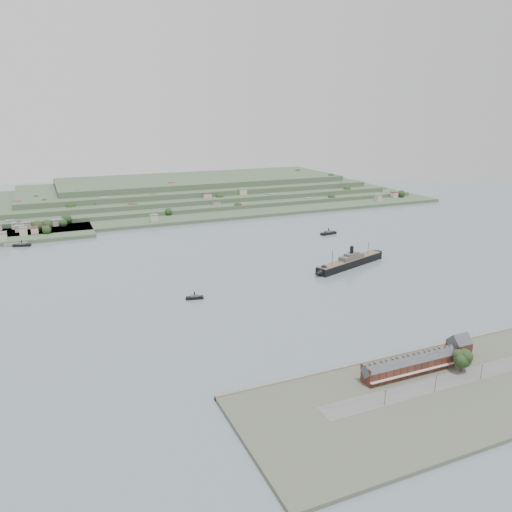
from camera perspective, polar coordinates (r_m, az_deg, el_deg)
name	(u,v)px	position (r m, az deg, el deg)	size (l,w,h in m)	color
ground	(282,279)	(412.97, 3.04, -2.61)	(1400.00, 1400.00, 0.00)	slate
near_shore	(450,389)	(273.39, 21.28, -13.93)	(220.00, 80.00, 2.60)	#4C5142
terrace_row	(410,365)	(276.15, 17.14, -11.81)	(55.60, 9.80, 11.07)	#3F1E16
gabled_building	(459,346)	(302.01, 22.18, -9.53)	(10.40, 10.18, 14.09)	#3F1E16
far_peninsula	(185,193)	(779.18, -8.11, 7.14)	(760.00, 309.00, 30.00)	#3A5136
steamship	(348,263)	(449.33, 10.51, -0.75)	(88.46, 38.69, 21.97)	black
tugboat	(195,297)	(370.90, -7.03, -4.71)	(13.40, 6.00, 5.84)	black
ferry_west	(22,245)	(563.38, -25.19, 1.16)	(17.92, 9.38, 6.48)	black
ferry_east	(328,233)	(565.31, 8.28, 2.63)	(19.87, 7.81, 7.25)	black
fig_tree	(464,358)	(285.81, 22.64, -10.73)	(11.45, 9.92, 12.78)	#3A2C1B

